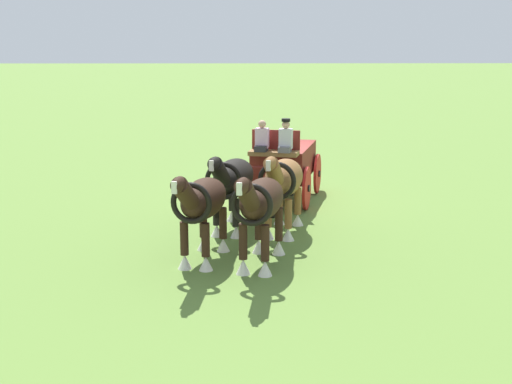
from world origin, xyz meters
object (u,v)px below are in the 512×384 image
object	(u,v)px
draft_horse_lead_off	(202,203)
show_wagon	(283,163)
draft_horse_rear_near	(283,181)
draft_horse_rear_off	(232,180)
draft_horse_lead_near	(260,204)

from	to	relation	value
draft_horse_lead_off	show_wagon	bearing A→B (deg)	160.41
draft_horse_rear_near	draft_horse_lead_off	world-z (taller)	draft_horse_rear_near
draft_horse_rear_off	draft_horse_lead_near	bearing A→B (deg)	12.91
show_wagon	draft_horse_rear_off	size ratio (longest dim) A/B	1.85
draft_horse_rear_near	draft_horse_rear_off	distance (m)	1.30
draft_horse_lead_off	draft_horse_rear_off	bearing A→B (deg)	166.42
show_wagon	draft_horse_rear_near	distance (m)	3.63
draft_horse_rear_off	draft_horse_lead_near	size ratio (longest dim) A/B	1.00
draft_horse_lead_near	show_wagon	bearing A→B (deg)	172.43
draft_horse_rear_near	draft_horse_lead_off	xyz separation A→B (m)	(2.23, -1.88, -0.02)
show_wagon	draft_horse_rear_near	bearing A→B (deg)	-3.25
draft_horse_rear_off	draft_horse_lead_off	size ratio (longest dim) A/B	1.05
show_wagon	draft_horse_rear_near	xyz separation A→B (m)	(3.62, -0.21, 0.20)
draft_horse_lead_near	draft_horse_lead_off	xyz separation A→B (m)	(-0.31, -1.26, -0.05)
draft_horse_rear_off	draft_horse_lead_near	xyz separation A→B (m)	(2.84, 0.65, 0.07)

